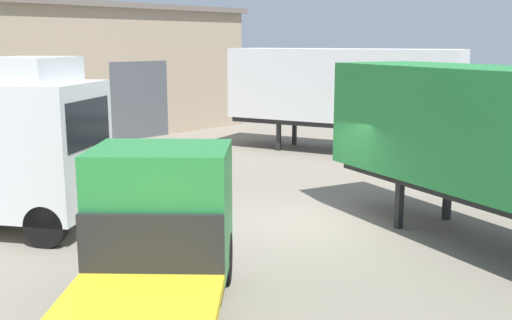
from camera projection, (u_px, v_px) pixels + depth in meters
The scene contains 6 objects.
ground_plane at pixel (301, 223), 15.08m from camera, with size 60.00×60.00×0.00m, color gray.
tractor_unit_white at pixel (25, 151), 14.26m from camera, with size 5.60×6.84×4.16m.
container_trailer_green at pixel (512, 138), 12.47m from camera, with size 5.32×9.50×3.96m.
flatbed_truck_green at pixel (150, 244), 9.69m from camera, with size 7.24×6.82×2.68m.
container_trailer_blue at pixel (344, 88), 24.19m from camera, with size 4.89×9.65×4.22m.
traffic_cone at pixel (175, 239), 13.12m from camera, with size 0.40×0.40×0.55m.
Camera 1 is at (-11.33, -9.09, 4.51)m, focal length 42.00 mm.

